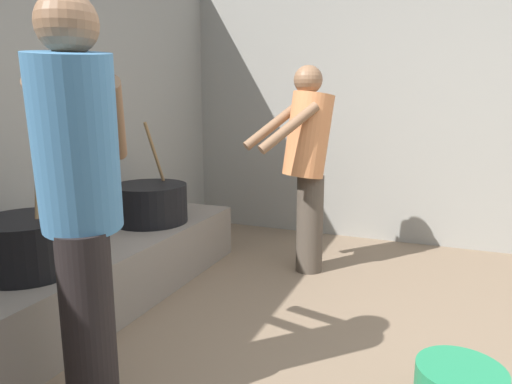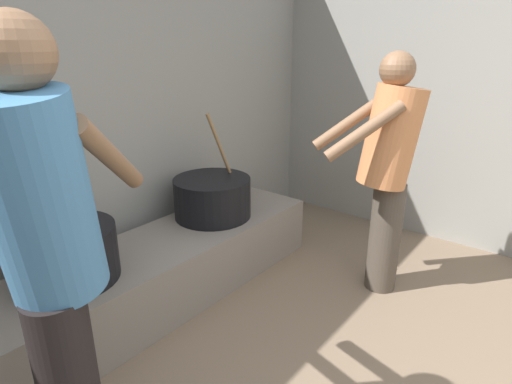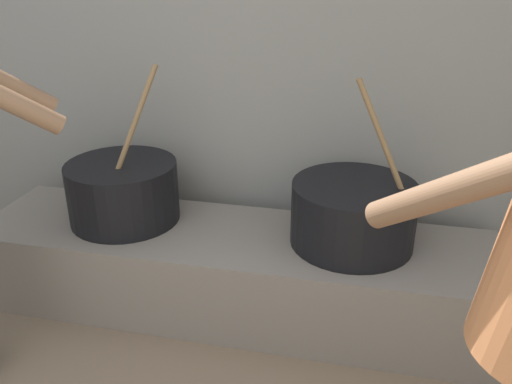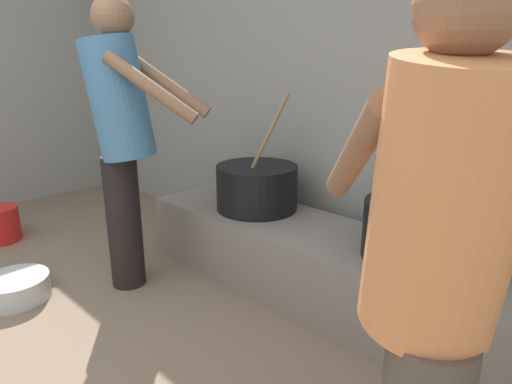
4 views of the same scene
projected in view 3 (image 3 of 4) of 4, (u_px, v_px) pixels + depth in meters
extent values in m
cube|color=gray|center=(152.00, 28.00, 2.65)|extent=(5.58, 0.20, 2.46)
cube|color=slate|center=(232.00, 271.00, 2.50)|extent=(2.39, 0.60, 0.40)
cylinder|color=black|center=(353.00, 214.00, 2.29)|extent=(0.54, 0.54, 0.28)
cylinder|color=#937047|center=(383.00, 141.00, 2.13)|extent=(0.25, 0.03, 0.51)
cylinder|color=black|center=(124.00, 192.00, 2.50)|extent=(0.52, 0.52, 0.29)
cylinder|color=#937047|center=(135.00, 123.00, 2.34)|extent=(0.22, 0.17, 0.51)
cylinder|color=brown|center=(450.00, 192.00, 1.13)|extent=(0.37, 0.37, 0.34)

